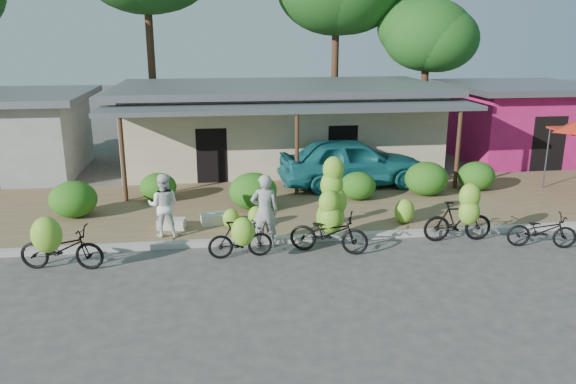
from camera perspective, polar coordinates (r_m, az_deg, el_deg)
The scene contains 25 objects.
ground at distance 13.33m, azimuth 4.84°, elevation -7.95°, with size 100.00×100.00×0.00m, color #43413E.
sidewalk at distance 17.91m, azimuth 1.42°, elevation -1.36°, with size 60.00×6.00×0.12m, color #92784E.
curb at distance 15.11m, azimuth 3.22°, elevation -4.66°, with size 60.00×0.25×0.15m, color #A8A399.
shop_main at distance 23.26m, azimuth -0.87°, elevation 6.88°, with size 13.00×8.50×3.35m.
shop_pink at distance 26.68m, azimuth 22.28°, elevation 6.76°, with size 6.00×6.00×3.25m.
tree_near_right at distance 28.33m, azimuth 13.55°, elevation 15.46°, with size 4.43×4.24×7.00m.
hedge_0 at distance 17.63m, azimuth -20.99°, elevation -0.70°, with size 1.38×1.24×1.08m, color #1B5413.
hedge_1 at distance 18.57m, azimuth -13.05°, elevation 0.51°, with size 1.17×1.05×0.91m, color #1B5413.
hedge_2 at distance 17.21m, azimuth -3.57°, elevation 0.08°, with size 1.47×1.32×1.14m, color #1B5413.
hedge_3 at distance 18.35m, azimuth 7.11°, elevation 0.63°, with size 1.17×1.06×0.91m, color #1B5413.
hedge_4 at distance 19.24m, azimuth 13.87°, elevation 1.33°, with size 1.45×1.30×1.13m, color #1B5413.
hedge_5 at distance 20.36m, azimuth 18.59°, elevation 1.55°, with size 1.27×1.15×0.99m, color #1B5413.
bike_far_left at distance 14.07m, azimuth -22.25°, elevation -5.09°, with size 2.06×1.42×1.51m.
bike_left at distance 13.73m, azimuth -4.82°, elevation -4.65°, with size 1.62×1.16×1.26m.
bike_center at distance 14.30m, azimuth 4.32°, elevation -2.59°, with size 2.11×1.52×2.37m.
bike_right at distance 15.38m, azimuth 17.12°, elevation -2.46°, with size 1.87×1.18×1.76m.
bike_far_right at distance 15.92m, azimuth 24.39°, elevation -3.59°, with size 1.82×1.01×0.91m.
loose_banana_a at distance 15.77m, azimuth -3.26°, elevation -2.47°, with size 0.47×0.40×0.58m, color #7EC030.
loose_banana_b at distance 15.64m, azimuth -5.81°, elevation -2.69°, with size 0.46×0.39×0.58m, color #7EC030.
loose_banana_c at distance 16.31m, azimuth 11.75°, elevation -1.91°, with size 0.57×0.48×0.71m, color #7EC030.
sack_near at distance 16.10m, azimuth -7.31°, elevation -2.72°, with size 0.85×0.40×0.30m, color beige.
sack_far at distance 15.93m, azimuth -11.76°, elevation -3.17°, with size 0.75×0.38×0.28m, color beige.
vendor at distance 14.33m, azimuth -2.39°, elevation -1.98°, with size 0.71×0.47×1.96m, color gray.
bystander at distance 15.20m, azimuth -12.54°, elevation -1.31°, with size 0.83×0.65×1.71m, color white.
teal_van at distance 19.90m, azimuth 6.43°, elevation 3.05°, with size 2.03×5.06×1.72m, color #18646C.
Camera 1 is at (-2.73, -11.88, 5.39)m, focal length 35.00 mm.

